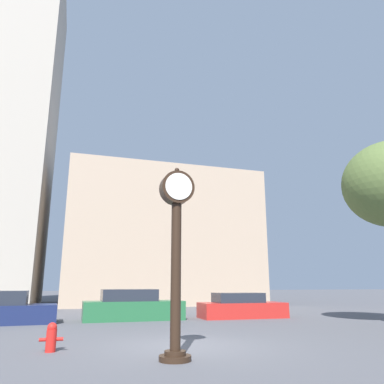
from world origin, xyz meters
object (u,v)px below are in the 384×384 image
at_px(fire_hydrant_near, 51,337).
at_px(car_red, 241,307).
at_px(street_clock, 176,243).
at_px(car_green, 132,307).

bearing_deg(fire_hydrant_near, car_red, 40.72).
bearing_deg(car_red, street_clock, -120.25).
bearing_deg(car_green, car_red, -5.04).
bearing_deg(car_green, street_clock, -93.29).
bearing_deg(street_clock, fire_hydrant_near, 142.98).
height_order(street_clock, car_red, street_clock).
height_order(car_green, car_red, car_green).
bearing_deg(fire_hydrant_near, street_clock, -37.02).
distance_m(street_clock, fire_hydrant_near, 4.13).
xyz_separation_m(car_green, fire_hydrant_near, (-3.33, -8.16, -0.25)).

